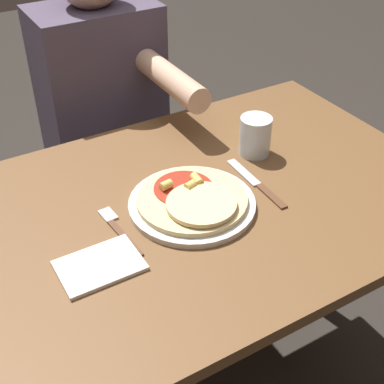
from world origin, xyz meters
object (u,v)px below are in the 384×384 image
fork (118,228)px  knife (257,184)px  dining_table (185,244)px  pizza (193,199)px  drinking_glass (255,136)px  plate (192,204)px  person_diner (105,113)px

fork → knife: size_ratio=0.80×
dining_table → pizza: (0.01, -0.02, 0.14)m
knife → drinking_glass: (0.08, 0.12, 0.05)m
dining_table → drinking_glass: bearing=20.3°
pizza → knife: (0.17, 0.00, -0.02)m
dining_table → plate: plate is taller
dining_table → plate: bearing=-59.5°
plate → pizza: bearing=-88.5°
plate → drinking_glass: bearing=24.2°
pizza → person_diner: 0.65m
fork → knife: bearing=-2.9°
pizza → knife: pizza is taller
dining_table → fork: bearing=-178.8°
pizza → plate: bearing=91.5°
drinking_glass → pizza: bearing=-154.7°
plate → dining_table: bearing=120.5°
pizza → drinking_glass: 0.28m
drinking_glass → dining_table: bearing=-159.7°
knife → pizza: bearing=-179.8°
drinking_glass → person_diner: 0.57m
knife → person_diner: bearing=100.6°
plate → person_diner: person_diner is taller
drinking_glass → fork: bearing=-166.8°
plate → pizza: pizza is taller
dining_table → plate: (0.01, -0.02, 0.13)m
dining_table → person_diner: 0.62m
pizza → person_diner: bearing=85.3°
knife → drinking_glass: size_ratio=2.22×
drinking_glass → person_diner: size_ratio=0.08×
plate → drinking_glass: 0.28m
plate → person_diner: 0.64m
dining_table → drinking_glass: drinking_glass is taller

